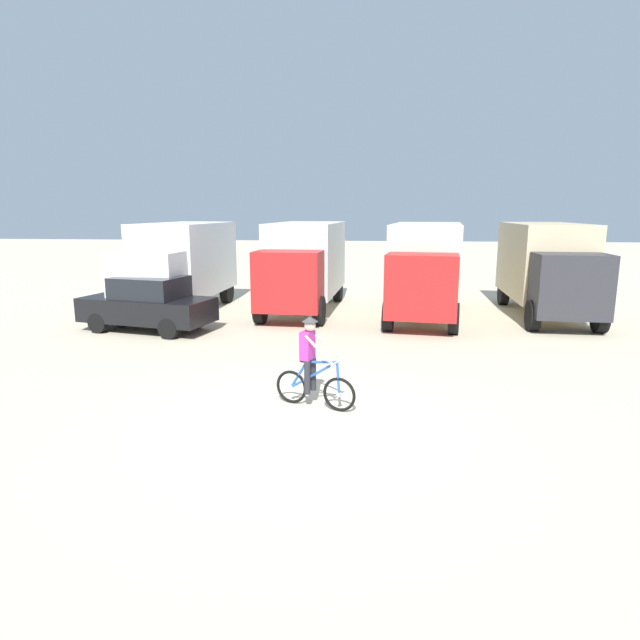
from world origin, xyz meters
name	(u,v)px	position (x,y,z in m)	size (l,w,h in m)	color
ground_plane	(298,422)	(0.00, 0.00, 0.00)	(120.00, 120.00, 0.00)	beige
box_truck_avon_van	(181,263)	(-5.93, 10.40, 1.87)	(2.65, 6.84, 3.35)	white
box_truck_white_box	(304,262)	(-1.34, 11.23, 1.87)	(2.75, 6.87, 3.35)	white
box_truck_cream_rv	(425,265)	(3.16, 10.42, 1.87)	(3.16, 6.98, 3.35)	beige
box_truck_tan_camper	(547,265)	(7.57, 11.01, 1.87)	(2.64, 6.84, 3.35)	#CCB78E
sedan_parked	(148,304)	(-5.86, 7.10, 0.88)	(4.48, 2.63, 1.76)	black
cyclist_orange_shirt	(312,365)	(0.17, 0.83, 0.85)	(1.65, 0.73, 1.82)	black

